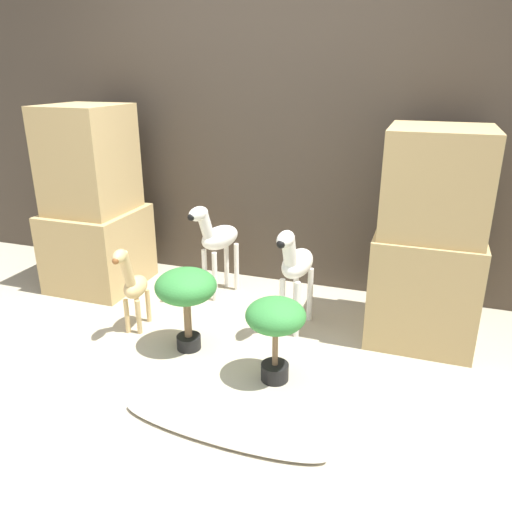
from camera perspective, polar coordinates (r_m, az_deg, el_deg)
name	(u,v)px	position (r m, az deg, el deg)	size (l,w,h in m)	color
ground_plane	(180,383)	(2.88, -8.70, -14.12)	(14.00, 14.00, 0.00)	#B2A88E
wall_back	(269,143)	(3.89, 1.52, 12.78)	(6.40, 0.08, 2.20)	#473D33
rock_pillar_left	(94,207)	(4.03, -18.06, 5.38)	(0.63, 0.67, 1.39)	tan
rock_pillar_right	(429,241)	(3.25, 19.15, 1.60)	(0.63, 0.67, 1.32)	tan
zebra_right	(295,265)	(3.19, 4.51, -1.03)	(0.21, 0.50, 0.74)	white
zebra_left	(216,238)	(3.69, -4.55, 2.02)	(0.28, 0.50, 0.74)	white
giraffe_figurine	(133,284)	(3.31, -13.91, -3.12)	(0.17, 0.39, 0.62)	tan
potted_palm_front	(276,322)	(2.69, 2.25, -7.56)	(0.33, 0.33, 0.49)	black
potted_palm_back	(186,290)	(3.00, -7.99, -3.91)	(0.37, 0.37, 0.52)	black
surfboard	(219,429)	(2.52, -4.27, -19.13)	(1.06, 0.25, 0.09)	silver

